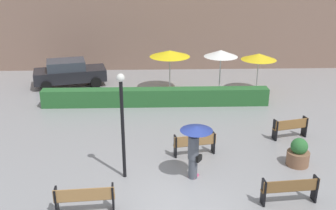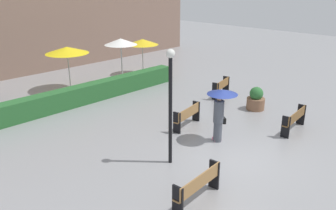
{
  "view_description": "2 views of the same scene",
  "coord_description": "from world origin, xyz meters",
  "views": [
    {
      "loc": [
        -0.79,
        -10.98,
        7.35
      ],
      "look_at": [
        -0.28,
        4.99,
        1.3
      ],
      "focal_mm": 41.92,
      "sensor_mm": 36.0,
      "label": 1
    },
    {
      "loc": [
        -9.37,
        -5.9,
        5.78
      ],
      "look_at": [
        0.41,
        3.65,
        0.82
      ],
      "focal_mm": 37.2,
      "sensor_mm": 36.0,
      "label": 2
    }
  ],
  "objects": [
    {
      "name": "bench_near_right",
      "position": [
        3.38,
        -0.54,
        0.53
      ],
      "size": [
        1.83,
        0.48,
        0.88
      ],
      "color": "brown",
      "rests_on": "ground"
    },
    {
      "name": "pedestrian_with_umbrella",
      "position": [
        0.52,
        1.07,
        1.38
      ],
      "size": [
        1.12,
        1.12,
        2.02
      ],
      "color": "#4C515B",
      "rests_on": "ground"
    },
    {
      "name": "patio_umbrella_white",
      "position": [
        2.72,
        9.6,
        2.48
      ],
      "size": [
        1.84,
        1.84,
        2.66
      ],
      "color": "silver",
      "rests_on": "ground"
    },
    {
      "name": "lamp_post",
      "position": [
        -1.94,
        1.25,
        2.35
      ],
      "size": [
        0.28,
        0.28,
        3.82
      ],
      "color": "black",
      "rests_on": "ground"
    },
    {
      "name": "bench_mid_center",
      "position": [
        0.7,
        2.8,
        0.52
      ],
      "size": [
        1.69,
        0.62,
        0.88
      ],
      "color": "#9E7242",
      "rests_on": "ground"
    },
    {
      "name": "building_facade",
      "position": [
        0.0,
        16.0,
        4.56
      ],
      "size": [
        28.0,
        1.2,
        9.11
      ],
      "primitive_type": "cube",
      "color": "#846656",
      "rests_on": "ground"
    },
    {
      "name": "hedge_strip",
      "position": [
        -0.82,
        8.4,
        0.45
      ],
      "size": [
        11.82,
        0.7,
        0.91
      ],
      "primitive_type": "cube",
      "color": "#28602D",
      "rests_on": "ground"
    },
    {
      "name": "bench_far_right",
      "position": [
        4.95,
        4.19,
        0.53
      ],
      "size": [
        1.57,
        0.68,
        0.9
      ],
      "color": "olive",
      "rests_on": "ground"
    },
    {
      "name": "ground_plane",
      "position": [
        0.0,
        0.0,
        0.0
      ],
      "size": [
        60.0,
        60.0,
        0.0
      ],
      "primitive_type": "plane",
      "color": "gray"
    },
    {
      "name": "patio_umbrella_yellow",
      "position": [
        0.01,
        10.76,
        2.22
      ],
      "size": [
        2.29,
        2.29,
        2.4
      ],
      "color": "silver",
      "rests_on": "ground"
    },
    {
      "name": "patio_umbrella_yellow_far",
      "position": [
        5.0,
        10.35,
        2.1
      ],
      "size": [
        1.99,
        1.99,
        2.28
      ],
      "color": "silver",
      "rests_on": "ground"
    },
    {
      "name": "bench_near_left",
      "position": [
        -2.99,
        -0.82,
        0.53
      ],
      "size": [
        1.83,
        0.46,
        0.89
      ],
      "color": "#9E7242",
      "rests_on": "ground"
    },
    {
      "name": "planter_pot",
      "position": [
        4.5,
        1.89,
        0.47
      ],
      "size": [
        0.84,
        0.84,
        1.09
      ],
      "color": "brown",
      "rests_on": "ground"
    }
  ]
}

